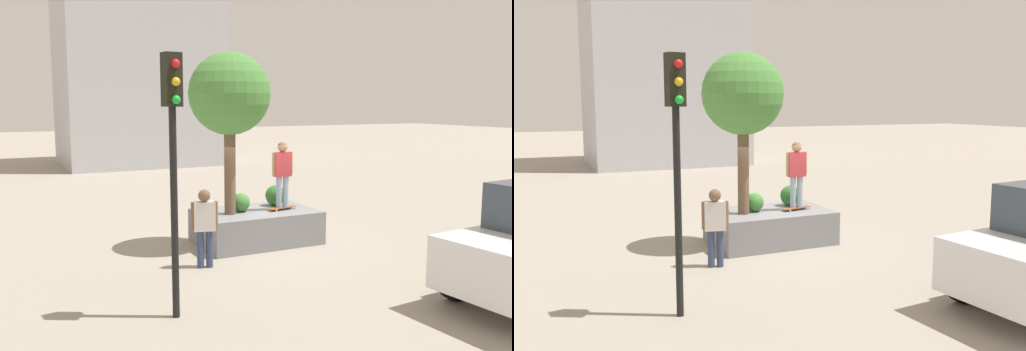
% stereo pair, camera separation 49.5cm
% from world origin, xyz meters
% --- Properties ---
extents(ground_plane, '(120.00, 120.00, 0.00)m').
position_xyz_m(ground_plane, '(0.00, 0.00, 0.00)').
color(ground_plane, '#9E9384').
extents(planter_ledge, '(2.97, 1.96, 0.83)m').
position_xyz_m(planter_ledge, '(0.15, -0.27, 0.42)').
color(planter_ledge, gray).
rests_on(planter_ledge, ground).
extents(plaza_tree, '(1.99, 1.99, 3.94)m').
position_xyz_m(plaza_tree, '(0.92, -0.16, 3.74)').
color(plaza_tree, brown).
rests_on(plaza_tree, planter_ledge).
extents(boxwood_shrub, '(0.55, 0.55, 0.55)m').
position_xyz_m(boxwood_shrub, '(-0.60, -0.62, 1.11)').
color(boxwood_shrub, '#2D6628').
rests_on(boxwood_shrub, planter_ledge).
extents(hedge_clump, '(0.47, 0.47, 0.47)m').
position_xyz_m(hedge_clump, '(0.57, -0.31, 1.07)').
color(hedge_clump, '#3D7A33').
rests_on(hedge_clump, planter_ledge).
extents(skateboard, '(0.82, 0.34, 0.07)m').
position_xyz_m(skateboard, '(-0.48, -0.04, 0.89)').
color(skateboard, brown).
rests_on(skateboard, planter_ledge).
extents(skateboarder, '(0.57, 0.26, 1.68)m').
position_xyz_m(skateboarder, '(-0.48, -0.04, 1.88)').
color(skateboarder, '#8C9EB7').
rests_on(skateboarder, skateboard).
extents(traffic_light_corner, '(0.31, 0.36, 4.35)m').
position_xyz_m(traffic_light_corner, '(3.54, 3.55, 2.98)').
color(traffic_light_corner, black).
rests_on(traffic_light_corner, ground).
extents(pedestrian_crossing, '(0.57, 0.31, 1.72)m').
position_xyz_m(pedestrian_crossing, '(2.11, 1.16, 0.99)').
color(pedestrian_crossing, navy).
rests_on(pedestrian_crossing, ground).
extents(plaza_lowrise_south, '(8.56, 6.70, 14.27)m').
position_xyz_m(plaza_lowrise_south, '(-1.84, -19.66, 7.14)').
color(plaza_lowrise_south, '#B2B2BC').
rests_on(plaza_lowrise_south, ground).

